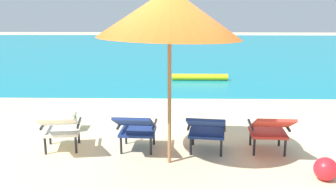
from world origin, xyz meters
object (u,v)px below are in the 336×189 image
Objects in this scene: lounge_chair_far_right at (270,129)px; beach_ball at (326,169)px; swim_buoy at (200,77)px; beach_umbrella_center at (170,13)px; lounge_chair_near_left at (136,127)px; lounge_chair_far_left at (60,127)px; cooler_box at (62,122)px; lounge_chair_near_right at (206,128)px.

lounge_chair_far_right reaches higher than beach_ball.
beach_umbrella_center is (-0.77, -5.86, 1.94)m from swim_buoy.
swim_buoy is 5.69m from lounge_chair_near_left.
cooler_box is (-0.29, 1.02, -0.24)m from lounge_chair_far_left.
lounge_chair_near_right is at bearing 151.03° from beach_ball.
beach_umbrella_center is (0.49, -0.32, 1.64)m from lounge_chair_near_left.
swim_buoy is 1.71× the size of lounge_chair_near_right.
beach_umbrella_center is (-0.53, -0.29, 1.64)m from lounge_chair_near_right.
lounge_chair_near_left and lounge_chair_near_right have the same top height.
beach_ball is 4.28m from cooler_box.
lounge_chair_far_right reaches higher than swim_buoy.
lounge_chair_near_left is 2.61m from beach_ball.
lounge_chair_near_left is at bearing -35.95° from cooler_box.
swim_buoy is 1.70× the size of lounge_chair_far_left.
lounge_chair_far_left is 3.06m from lounge_chair_far_right.
cooler_box is at bearing -120.51° from swim_buoy.
beach_ball is at bearing -13.03° from lounge_chair_far_left.
beach_ball is at bearing -18.59° from lounge_chair_near_left.
cooler_box is at bearing 144.75° from beach_umbrella_center.
lounge_chair_far_right is at bearing 11.89° from beach_umbrella_center.
lounge_chair_near_right is at bearing 28.77° from beach_umbrella_center.
beach_ball is at bearing -25.53° from cooler_box.
swim_buoy is at bearing 100.65° from beach_ball.
beach_umbrella_center reaches higher than beach_ball.
swim_buoy is at bearing 97.02° from lounge_chair_far_right.
lounge_chair_near_right is at bearing -23.40° from cooler_box.
lounge_chair_far_left is 1.05× the size of lounge_chair_near_left.
lounge_chair_far_left and lounge_chair_near_right have the same top height.
beach_umbrella_center is at bearing -151.23° from lounge_chair_near_right.
cooler_box reaches higher than swim_buoy.
lounge_chair_near_left is at bearing 146.81° from beach_umbrella_center.
lounge_chair_near_right is 1.66m from beach_ball.
beach_ball is 0.62× the size of cooler_box.
lounge_chair_far_left is 3.19× the size of beach_ball.
beach_umbrella_center reaches higher than lounge_chair_far_right.
swim_buoy is 3.38× the size of cooler_box.
swim_buoy is 0.60× the size of beach_umbrella_center.
lounge_chair_far_left and lounge_chair_near_left have the same top height.
beach_umbrella_center reaches higher than cooler_box.
swim_buoy is 6.22m from beach_umbrella_center.
swim_buoy is at bearing 87.56° from lounge_chair_near_right.
beach_umbrella_center reaches higher than lounge_chair_far_left.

